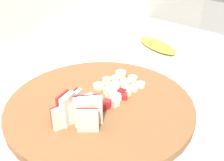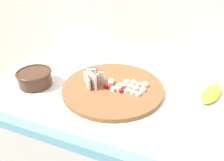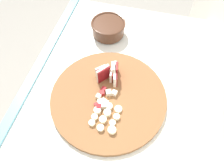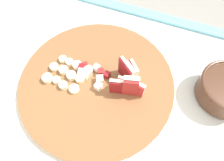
{
  "view_description": "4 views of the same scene",
  "coord_description": "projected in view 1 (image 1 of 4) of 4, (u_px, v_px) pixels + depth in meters",
  "views": [
    {
      "loc": [
        -0.44,
        -0.38,
        1.3
      ],
      "look_at": [
        -0.03,
        -0.01,
        0.98
      ],
      "focal_mm": 43.92,
      "sensor_mm": 36.0,
      "label": 1
    },
    {
      "loc": [
        0.22,
        -0.74,
        1.44
      ],
      "look_at": [
        -0.09,
        0.03,
        0.95
      ],
      "focal_mm": 34.86,
      "sensor_mm": 36.0,
      "label": 2
    },
    {
      "loc": [
        0.33,
        0.11,
        1.67
      ],
      "look_at": [
        -0.12,
        -0.01,
        0.98
      ],
      "focal_mm": 36.05,
      "sensor_mm": 36.0,
      "label": 3
    },
    {
      "loc": [
        -0.2,
        0.22,
        1.41
      ],
      "look_at": [
        -0.11,
        -0.01,
        0.96
      ],
      "focal_mm": 30.22,
      "sensor_mm": 36.0,
      "label": 4
    }
  ],
  "objects": [
    {
      "name": "banana_peel",
      "position": [
        157.0,
        45.0,
        0.96
      ],
      "size": [
        0.11,
        0.19,
        0.02
      ],
      "primitive_type": "ellipsoid",
      "rotation": [
        0.0,
        0.0,
        4.42
      ],
      "color": "gold",
      "rests_on": "tiled_countertop"
    },
    {
      "name": "cutting_board",
      "position": [
        100.0,
        105.0,
        0.64
      ],
      "size": [
        0.44,
        0.44,
        0.02
      ],
      "primitive_type": "cylinder",
      "color": "brown",
      "rests_on": "tiled_countertop"
    },
    {
      "name": "apple_wedge_fan",
      "position": [
        77.0,
        111.0,
        0.56
      ],
      "size": [
        0.09,
        0.09,
        0.07
      ],
      "color": "maroon",
      "rests_on": "cutting_board"
    },
    {
      "name": "tile_backsplash",
      "position": [
        43.0,
        111.0,
        1.02
      ],
      "size": [
        2.4,
        0.04,
        1.39
      ],
      "primitive_type": "cube",
      "color": "silver",
      "rests_on": "ground"
    },
    {
      "name": "banana_slice_rows",
      "position": [
        120.0,
        85.0,
        0.69
      ],
      "size": [
        0.12,
        0.1,
        0.02
      ],
      "color": "white",
      "rests_on": "cutting_board"
    },
    {
      "name": "apple_dice_pile",
      "position": [
        108.0,
        98.0,
        0.64
      ],
      "size": [
        0.09,
        0.07,
        0.02
      ],
      "color": "maroon",
      "rests_on": "cutting_board"
    }
  ]
}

